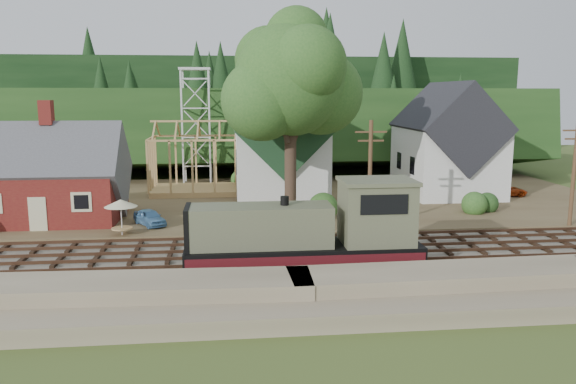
{
  "coord_description": "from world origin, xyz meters",
  "views": [
    {
      "loc": [
        -2.71,
        -32.33,
        9.75
      ],
      "look_at": [
        1.39,
        6.0,
        3.0
      ],
      "focal_mm": 35.0,
      "sensor_mm": 36.0,
      "label": 1
    }
  ],
  "objects": [
    {
      "name": "depot",
      "position": [
        -16.0,
        11.0,
        3.21
      ],
      "size": [
        10.8,
        7.41,
        9.0
      ],
      "color": "maroon",
      "rests_on": "village_flat"
    },
    {
      "name": "ridge",
      "position": [
        0.0,
        58.0,
        0.0
      ],
      "size": [
        80.0,
        20.0,
        12.0
      ],
      "primitive_type": "cube",
      "color": "black",
      "rests_on": "ground"
    },
    {
      "name": "telegraph_pole_near",
      "position": [
        7.0,
        5.2,
        4.25
      ],
      "size": [
        2.2,
        0.28,
        8.0
      ],
      "color": "#4C331E",
      "rests_on": "ground"
    },
    {
      "name": "big_tree",
      "position": [
        2.17,
        10.08,
        10.22
      ],
      "size": [
        10.9,
        8.4,
        14.7
      ],
      "color": "#38281E",
      "rests_on": "village_flat"
    },
    {
      "name": "timber_frame",
      "position": [
        -6.0,
        22.0,
        3.27
      ],
      "size": [
        8.2,
        6.2,
        6.99
      ],
      "color": "tan",
      "rests_on": "village_flat"
    },
    {
      "name": "railroad_bed",
      "position": [
        0.0,
        0.0,
        0.08
      ],
      "size": [
        64.0,
        11.0,
        0.16
      ],
      "primitive_type": "cube",
      "color": "#726B5B",
      "rests_on": "ground"
    },
    {
      "name": "village_flat",
      "position": [
        0.0,
        18.0,
        0.15
      ],
      "size": [
        64.0,
        26.0,
        0.3
      ],
      "primitive_type": "cube",
      "color": "brown",
      "rests_on": "ground"
    },
    {
      "name": "locomotive",
      "position": [
        1.78,
        -3.0,
        2.21
      ],
      "size": [
        12.64,
        3.16,
        5.04
      ],
      "color": "black",
      "rests_on": "railroad_bed"
    },
    {
      "name": "church",
      "position": [
        2.0,
        19.68,
        5.18
      ],
      "size": [
        8.4,
        15.17,
        13.0
      ],
      "color": "silver",
      "rests_on": "village_flat"
    },
    {
      "name": "car_blue",
      "position": [
        -8.5,
        8.44,
        0.88
      ],
      "size": [
        2.96,
        3.63,
        1.16
      ],
      "primitive_type": "imported",
      "rotation": [
        0.0,
        0.0,
        0.55
      ],
      "color": "#5E99CB",
      "rests_on": "village_flat"
    },
    {
      "name": "farmhouse",
      "position": [
        18.0,
        19.0,
        4.87
      ],
      "size": [
        8.4,
        10.8,
        10.6
      ],
      "color": "silver",
      "rests_on": "village_flat"
    },
    {
      "name": "patio_set",
      "position": [
        -9.99,
        5.77,
        2.38
      ],
      "size": [
        2.2,
        2.2,
        2.45
      ],
      "color": "silver",
      "rests_on": "village_flat"
    },
    {
      "name": "car_red",
      "position": [
        23.14,
        17.04,
        0.84
      ],
      "size": [
        3.93,
        1.91,
        1.08
      ],
      "primitive_type": "imported",
      "rotation": [
        0.0,
        0.0,
        1.54
      ],
      "color": "#AB350D",
      "rests_on": "village_flat"
    },
    {
      "name": "hillside",
      "position": [
        0.0,
        42.0,
        0.0
      ],
      "size": [
        70.0,
        28.96,
        12.74
      ],
      "primitive_type": "cube",
      "rotation": [
        -0.17,
        0.0,
        0.0
      ],
      "color": "#1E3F19",
      "rests_on": "ground"
    },
    {
      "name": "lattice_tower",
      "position": [
        -6.0,
        28.0,
        10.03
      ],
      "size": [
        3.2,
        3.2,
        12.12
      ],
      "color": "silver",
      "rests_on": "village_flat"
    },
    {
      "name": "embankment",
      "position": [
        0.0,
        -8.5,
        0.0
      ],
      "size": [
        64.0,
        5.0,
        1.6
      ],
      "primitive_type": "cube",
      "color": "#7F7259",
      "rests_on": "ground"
    },
    {
      "name": "ground",
      "position": [
        0.0,
        0.0,
        0.0
      ],
      "size": [
        140.0,
        140.0,
        0.0
      ],
      "primitive_type": "plane",
      "color": "#384C1E",
      "rests_on": "ground"
    },
    {
      "name": "telegraph_pole_far",
      "position": [
        22.0,
        5.2,
        4.25
      ],
      "size": [
        2.2,
        0.28,
        8.0
      ],
      "color": "#4C331E",
      "rests_on": "ground"
    }
  ]
}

